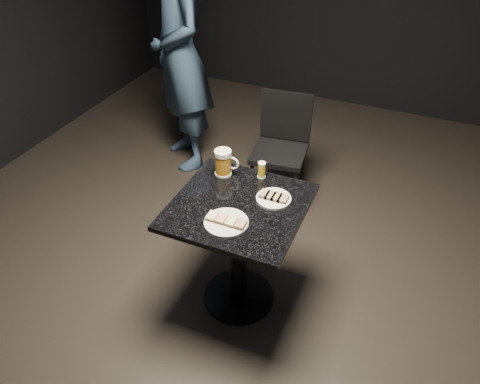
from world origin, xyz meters
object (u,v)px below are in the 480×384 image
patron (181,55)px  plate_large (226,223)px  beer_tumbler (262,170)px  beer_mug (224,162)px  chair (281,143)px  table (239,238)px  plate_small (274,199)px

patron → plate_large: bearing=-10.6°
plate_large → beer_tumbler: (0.01, 0.46, 0.04)m
beer_mug → chair: bearing=85.5°
table → beer_tumbler: (0.02, 0.29, 0.29)m
plate_large → patron: 1.84m
plate_large → beer_tumbler: 0.46m
table → chair: 1.10m
patron → chair: bearing=30.6°
plate_large → beer_tumbler: beer_tumbler is taller
patron → table: (1.07, -1.31, -0.45)m
plate_large → beer_tumbler: bearing=88.3°
chair → beer_mug: bearing=-94.5°
plate_small → plate_large: bearing=-118.4°
table → beer_tumbler: bearing=86.2°
plate_small → chair: bearing=106.2°
table → plate_small: bearing=35.7°
plate_small → beer_mug: size_ratio=1.21×
plate_large → beer_mug: 0.45m
table → chair: bearing=96.6°
beer_tumbler → chair: size_ratio=0.11×
patron → beer_mug: patron is taller
plate_large → beer_mug: bearing=116.5°
plate_small → table: plate_small is taller
patron → chair: size_ratio=2.23×
table → chair: size_ratio=0.87×
beer_tumbler → chair: 0.87m
chair → beer_tumbler: bearing=-79.7°
plate_small → beer_mug: beer_mug is taller
patron → beer_tumbler: (1.09, -1.02, -0.16)m
beer_mug → table: bearing=-49.9°
plate_large → chair: (-0.13, 1.26, -0.26)m
plate_large → plate_small: size_ratio=1.19×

